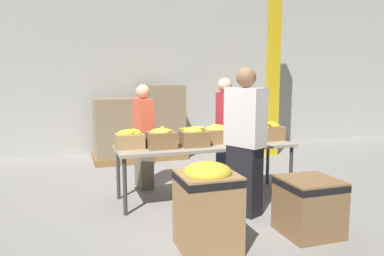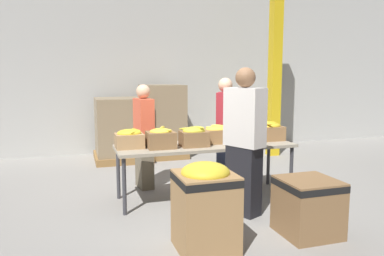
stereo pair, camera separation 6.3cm
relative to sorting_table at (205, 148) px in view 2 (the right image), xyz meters
name	(u,v)px [view 2 (the right image)]	position (x,y,z in m)	size (l,w,h in m)	color
ground_plane	(205,197)	(0.00, 0.00, -0.69)	(30.00, 30.00, 0.00)	gray
wall_back	(152,61)	(0.00, 3.53, 1.31)	(16.00, 0.08, 4.00)	#B7B7B2
sorting_table	(205,148)	(0.00, 0.00, 0.00)	(2.40, 0.76, 0.75)	#9E937F
banana_box_0	(129,138)	(-1.01, 0.07, 0.18)	(0.35, 0.31, 0.25)	tan
banana_box_1	(161,138)	(-0.63, -0.07, 0.18)	(0.35, 0.31, 0.28)	olive
banana_box_2	(194,136)	(-0.19, -0.08, 0.19)	(0.37, 0.28, 0.28)	olive
banana_box_3	(216,134)	(0.18, 0.06, 0.17)	(0.35, 0.27, 0.25)	olive
banana_box_4	(247,135)	(0.62, -0.01, 0.16)	(0.35, 0.31, 0.23)	tan
banana_box_5	(270,131)	(1.00, 0.03, 0.19)	(0.35, 0.31, 0.28)	olive
volunteer_0	(244,143)	(0.24, -0.71, 0.18)	(0.42, 0.53, 1.76)	black
volunteer_1	(144,137)	(-0.71, 0.73, 0.07)	(0.25, 0.44, 1.54)	#6B604C
volunteer_2	(225,131)	(0.53, 0.61, 0.12)	(0.41, 0.49, 1.64)	#2D3856
donation_bin_0	(205,204)	(-0.52, -1.46, -0.24)	(0.55, 0.55, 0.86)	#A37A4C
donation_bin_1	(308,205)	(0.63, -1.46, -0.37)	(0.57, 0.57, 0.60)	olive
support_pillar	(275,60)	(2.31, 2.24, 1.31)	(0.21, 0.21, 4.00)	gold
pallet_stack_0	(122,130)	(-0.79, 2.73, -0.08)	(1.08, 1.08, 1.24)	olive
pallet_stack_1	(162,122)	(0.05, 2.79, 0.04)	(0.91, 0.91, 1.49)	olive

